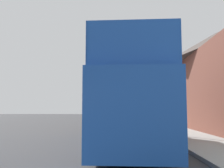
# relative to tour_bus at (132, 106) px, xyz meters

# --- Properties ---
(ground_plane) EXTENTS (144.00, 144.00, 0.00)m
(ground_plane) POSITION_rel_tour_bus_xyz_m (-2.94, 11.80, -1.79)
(ground_plane) COLOR #333335
(sidewalk) EXTENTS (2.86, 108.00, 0.14)m
(sidewalk) POSITION_rel_tour_bus_xyz_m (3.45, 8.80, -1.72)
(sidewalk) COLOR #999993
(sidewalk) RESTS_ON ground_plane
(brick_terrace_rear) EXTENTS (6.00, 22.19, 8.31)m
(brick_terrace_rear) POSITION_rel_tour_bus_xyz_m (7.88, 10.77, 2.36)
(brick_terrace_rear) COLOR brown
(brick_terrace_rear) RESTS_ON ground_plane
(tour_bus) EXTENTS (2.98, 10.56, 4.04)m
(tour_bus) POSITION_rel_tour_bus_xyz_m (0.00, 0.00, 0.00)
(tour_bus) COLOR #19479E
(tour_bus) RESTS_ON ground_plane
(parked_car_ahead_of_bus) EXTENTS (2.06, 4.35, 1.55)m
(parked_car_ahead_of_bus) POSITION_rel_tour_bus_xyz_m (0.86, 7.75, -1.06)
(parked_car_ahead_of_bus) COLOR black
(parked_car_ahead_of_bus) RESTS_ON ground_plane
(lamp_post_second) EXTENTS (0.35, 0.35, 4.36)m
(lamp_post_second) POSITION_rel_tour_bus_xyz_m (2.61, 3.88, 1.38)
(lamp_post_second) COLOR black
(lamp_post_second) RESTS_ON sidewalk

